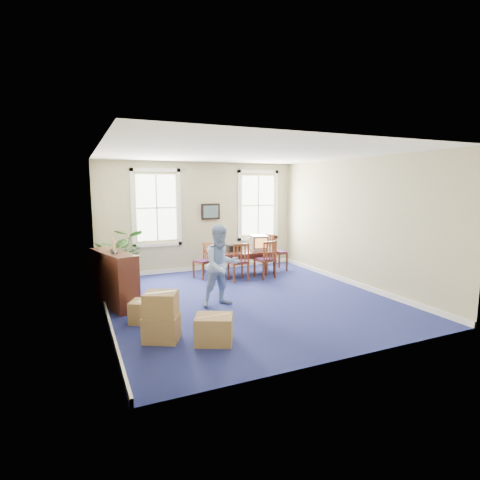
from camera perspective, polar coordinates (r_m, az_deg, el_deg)
name	(u,v)px	position (r m, az deg, el deg)	size (l,w,h in m)	color
floor	(247,299)	(8.51, 1.05, -8.94)	(6.50, 6.50, 0.00)	navy
ceiling	(247,153)	(8.15, 1.11, 13.08)	(6.50, 6.50, 0.00)	white
wall_back	(201,217)	(11.19, -6.03, 3.53)	(6.50, 6.50, 0.00)	tan
wall_front	(346,252)	(5.44, 15.78, -1.76)	(6.50, 6.50, 0.00)	tan
wall_left	(101,235)	(7.42, -20.38, 0.65)	(6.50, 6.50, 0.00)	tan
wall_right	(355,223)	(9.83, 17.13, 2.55)	(6.50, 6.50, 0.00)	tan
baseboard_back	(202,268)	(11.39, -5.86, -4.22)	(6.00, 0.04, 0.12)	white
baseboard_left	(107,315)	(7.77, -19.57, -10.66)	(0.04, 6.50, 0.12)	white
baseboard_right	(352,282)	(10.07, 16.63, -6.20)	(0.04, 6.50, 0.12)	white
window_left	(157,208)	(10.82, -12.60, 4.81)	(1.40, 0.12, 2.20)	white
window_right	(258,205)	(11.88, 2.76, 5.29)	(1.40, 0.12, 2.20)	white
wall_picture	(211,212)	(11.23, -4.50, 4.34)	(0.58, 0.06, 0.48)	black
conference_table	(242,262)	(10.74, 0.24, -3.45)	(1.96, 0.89, 0.67)	#4B2018
crt_tv	(259,242)	(10.93, 2.91, -0.37)	(0.45, 0.50, 0.41)	#B7B7BC
game_console	(268,248)	(11.04, 4.25, -1.23)	(0.18, 0.22, 0.06)	white
equipment_bag	(234,248)	(10.61, -0.96, -1.25)	(0.37, 0.24, 0.18)	black
chair_near_left	(238,262)	(9.94, -0.28, -3.33)	(0.46, 0.46, 1.03)	maroon
chair_near_right	(265,259)	(10.29, 3.82, -2.93)	(0.47, 0.47, 1.04)	maroon
chair_end_left	(203,261)	(10.30, -5.66, -3.19)	(0.43, 0.43, 0.96)	maroon
chair_end_right	(277,252)	(11.21, 5.65, -1.83)	(0.50, 0.50, 1.11)	maroon
man	(221,266)	(7.86, -2.86, -3.91)	(0.84, 0.65, 1.72)	#91ADE0
credenza	(114,278)	(8.32, -18.65, -5.45)	(0.44, 1.54, 1.21)	#4B2018
brochure_rack	(113,242)	(8.18, -18.74, -0.32)	(0.12, 0.67, 0.29)	#99999E
potted_plant	(124,256)	(10.09, -17.30, -2.35)	(1.30, 1.13, 1.45)	#264C1B
cardboard_boxes	(173,312)	(6.48, -10.23, -10.68)	(1.50, 1.50, 0.86)	#9F7949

